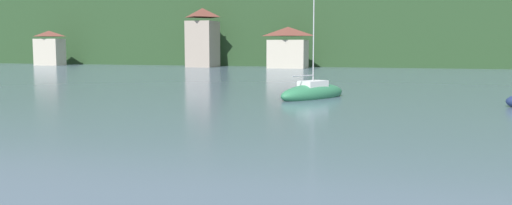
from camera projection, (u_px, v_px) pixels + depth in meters
The scene contains 5 objects.
wooded_hillside at pixel (481, 23), 116.05m from camera, with size 352.00×55.12×45.84m.
shore_building_west at pixel (50, 49), 103.56m from camera, with size 5.41×3.27×6.65m.
shore_building_westcentral at pixel (203, 39), 95.49m from camera, with size 4.84×5.66×10.43m.
shore_building_central at pixel (288, 48), 90.72m from camera, with size 6.61×4.64×6.97m.
sailboat_far_1 at pixel (313, 93), 39.30m from camera, with size 4.85×6.88×9.22m.
Camera 1 is at (5.25, 31.57, 3.88)m, focal length 37.63 mm.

